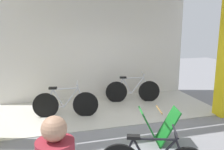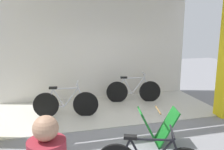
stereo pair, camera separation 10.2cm
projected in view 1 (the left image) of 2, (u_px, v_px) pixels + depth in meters
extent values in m
plane|color=gray|center=(119.00, 127.00, 5.64)|extent=(20.39, 20.39, 0.00)
cube|color=beige|center=(106.00, 109.00, 6.85)|extent=(6.20, 2.56, 0.02)
cube|color=silver|center=(96.00, 48.00, 7.71)|extent=(6.20, 0.12, 3.31)
cylinder|color=black|center=(46.00, 106.00, 6.17)|extent=(0.67, 0.17, 0.67)
cylinder|color=black|center=(86.00, 104.00, 6.25)|extent=(0.67, 0.17, 0.67)
cylinder|color=silver|center=(55.00, 106.00, 6.19)|extent=(0.45, 0.12, 0.09)
cylinder|color=silver|center=(58.00, 98.00, 6.15)|extent=(0.29, 0.09, 0.50)
cylinder|color=silver|center=(71.00, 98.00, 6.18)|extent=(0.41, 0.12, 0.53)
cylinder|color=silver|center=(65.00, 89.00, 6.12)|extent=(0.64, 0.16, 0.05)
cylinder|color=silver|center=(50.00, 97.00, 6.13)|extent=(0.22, 0.08, 0.45)
cylinder|color=silver|center=(81.00, 96.00, 6.20)|extent=(0.20, 0.07, 0.47)
cylinder|color=silver|center=(78.00, 86.00, 6.13)|extent=(0.06, 0.05, 0.14)
cylinder|color=silver|center=(77.00, 83.00, 6.11)|extent=(0.12, 0.47, 0.03)
cube|color=black|center=(53.00, 88.00, 6.09)|extent=(0.22, 0.14, 0.05)
cylinder|color=black|center=(116.00, 92.00, 7.41)|extent=(0.67, 0.18, 0.67)
cylinder|color=black|center=(149.00, 91.00, 7.49)|extent=(0.67, 0.18, 0.67)
cylinder|color=silver|center=(124.00, 93.00, 7.43)|extent=(0.45, 0.13, 0.09)
cylinder|color=silver|center=(127.00, 86.00, 7.39)|extent=(0.30, 0.09, 0.51)
cylinder|color=silver|center=(137.00, 85.00, 7.42)|extent=(0.41, 0.12, 0.53)
cylinder|color=silver|center=(133.00, 78.00, 7.36)|extent=(0.64, 0.16, 0.05)
cylinder|color=silver|center=(120.00, 85.00, 7.37)|extent=(0.22, 0.08, 0.45)
cylinder|color=silver|center=(146.00, 84.00, 7.43)|extent=(0.20, 0.08, 0.47)
cylinder|color=silver|center=(143.00, 75.00, 7.37)|extent=(0.06, 0.05, 0.14)
cylinder|color=silver|center=(143.00, 73.00, 7.35)|extent=(0.12, 0.47, 0.03)
cube|color=black|center=(123.00, 77.00, 7.33)|extent=(0.22, 0.14, 0.05)
cylinder|color=black|center=(155.00, 139.00, 3.46)|extent=(0.59, 0.26, 0.05)
cylinder|color=black|center=(176.00, 136.00, 3.42)|extent=(0.06, 0.05, 0.13)
cylinder|color=black|center=(175.00, 131.00, 3.41)|extent=(0.19, 0.43, 0.03)
cube|color=black|center=(133.00, 137.00, 3.49)|extent=(0.22, 0.16, 0.05)
cube|color=#197226|center=(149.00, 127.00, 4.81)|extent=(0.50, 0.54, 0.74)
cube|color=#197226|center=(167.00, 126.00, 4.83)|extent=(0.50, 0.54, 0.74)
cylinder|color=olive|center=(159.00, 110.00, 4.74)|extent=(0.13, 0.46, 0.03)
sphere|color=tan|center=(54.00, 129.00, 1.90)|extent=(0.21, 0.21, 0.21)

